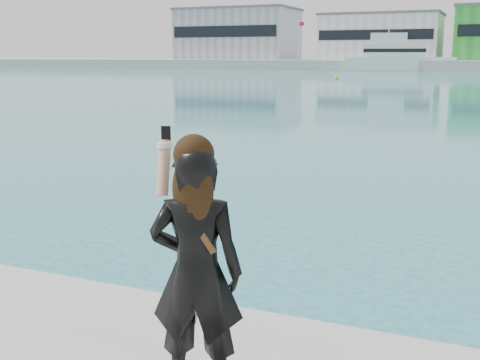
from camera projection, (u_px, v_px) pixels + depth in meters
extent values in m
cube|color=gray|center=(238.00, 35.00, 139.55)|extent=(26.00, 16.00, 11.00)
cube|color=black|center=(223.00, 31.00, 132.15)|extent=(24.70, 0.20, 2.42)
cube|color=#59595B|center=(238.00, 9.00, 138.37)|extent=(26.52, 16.32, 0.50)
cube|color=silver|center=(381.00, 38.00, 126.95)|extent=(24.00, 15.00, 9.00)
cube|color=black|center=(374.00, 35.00, 120.02)|extent=(22.80, 0.20, 1.98)
cube|color=#59595B|center=(382.00, 15.00, 125.98)|extent=(24.48, 15.30, 0.50)
cylinder|color=silver|center=(299.00, 40.00, 126.96)|extent=(0.16, 0.16, 8.00)
cube|color=red|center=(302.00, 24.00, 126.04)|extent=(1.20, 0.04, 0.80)
cube|color=silver|center=(399.00, 64.00, 111.12)|extent=(20.18, 9.16, 2.60)
cube|color=silver|center=(394.00, 50.00, 110.84)|extent=(11.51, 6.60, 2.38)
cube|color=silver|center=(389.00, 38.00, 110.61)|extent=(7.10, 4.89, 1.95)
cube|color=black|center=(394.00, 50.00, 110.84)|extent=(11.75, 6.75, 0.65)
cylinder|color=silver|center=(389.00, 27.00, 110.19)|extent=(0.17, 0.17, 2.17)
sphere|color=yellow|center=(336.00, 79.00, 75.86)|extent=(0.50, 0.50, 0.50)
imported|color=black|center=(196.00, 273.00, 3.81)|extent=(0.69, 0.55, 1.64)
sphere|color=black|center=(194.00, 155.00, 3.64)|extent=(0.25, 0.25, 0.25)
ellipsoid|color=black|center=(193.00, 190.00, 3.63)|extent=(0.27, 0.14, 0.44)
cylinder|color=tan|center=(164.00, 168.00, 3.80)|extent=(0.13, 0.21, 0.36)
cylinder|color=white|center=(165.00, 145.00, 3.81)|extent=(0.10, 0.10, 0.03)
cube|color=black|center=(166.00, 135.00, 3.84)|extent=(0.06, 0.03, 0.12)
cube|color=#4C2D14|center=(198.00, 227.00, 3.66)|extent=(0.23, 0.08, 0.34)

